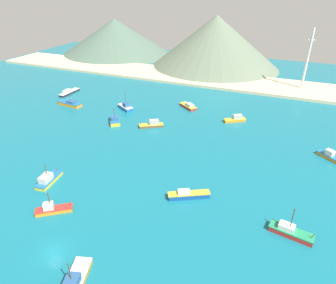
# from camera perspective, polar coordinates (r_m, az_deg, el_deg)

# --- Properties ---
(ground) EXTENTS (260.00, 280.00, 0.50)m
(ground) POSITION_cam_1_polar(r_m,az_deg,el_deg) (78.24, -6.32, -4.91)
(ground) COLOR #146B7F
(fishing_boat_0) EXTENTS (7.83, 6.07, 2.42)m
(fishing_boat_0) POSITION_cam_1_polar(r_m,az_deg,el_deg) (98.63, -3.03, 3.37)
(fishing_boat_0) COLOR brown
(fishing_boat_0) RESTS_ON ground
(fishing_boat_1) EXTENTS (8.09, 6.87, 2.44)m
(fishing_boat_1) POSITION_cam_1_polar(r_m,az_deg,el_deg) (91.65, 28.69, -2.51)
(fishing_boat_1) COLOR orange
(fishing_boat_1) RESTS_ON ground
(fishing_boat_2) EXTENTS (8.35, 3.74, 6.32)m
(fishing_boat_2) POSITION_cam_1_polar(r_m,az_deg,el_deg) (63.24, 22.24, -15.48)
(fishing_boat_2) COLOR red
(fishing_boat_2) RESTS_ON ground
(fishing_boat_4) EXTENTS (3.84, 8.00, 4.98)m
(fishing_boat_4) POSITION_cam_1_polar(r_m,az_deg,el_deg) (77.10, -21.84, -6.60)
(fishing_boat_4) COLOR gold
(fishing_boat_4) RESTS_ON ground
(fishing_boat_5) EXTENTS (7.97, 6.88, 1.90)m
(fishing_boat_5) POSITION_cam_1_polar(r_m,az_deg,el_deg) (114.18, 3.90, 6.84)
(fishing_boat_5) COLOR red
(fishing_boat_5) RESTS_ON ground
(fishing_boat_6) EXTENTS (2.65, 10.71, 2.08)m
(fishing_boat_6) POSITION_cam_1_polar(r_m,az_deg,el_deg) (135.58, -18.33, 8.99)
(fishing_boat_6) COLOR #232328
(fishing_boat_6) RESTS_ON ground
(fishing_boat_7) EXTENTS (9.02, 6.18, 2.07)m
(fishing_boat_7) POSITION_cam_1_polar(r_m,az_deg,el_deg) (67.35, 3.86, -9.96)
(fishing_boat_7) COLOR #14478C
(fishing_boat_7) RESTS_ON ground
(fishing_boat_9) EXTENTS (7.47, 5.92, 7.19)m
(fishing_boat_9) POSITION_cam_1_polar(r_m,az_deg,el_deg) (113.57, -8.07, 6.64)
(fishing_boat_9) COLOR #1E5BA8
(fishing_boat_9) RESTS_ON ground
(fishing_boat_10) EXTENTS (7.24, 5.57, 2.47)m
(fishing_boat_10) POSITION_cam_1_polar(r_m,az_deg,el_deg) (104.86, 12.70, 4.28)
(fishing_boat_10) COLOR orange
(fishing_boat_10) RESTS_ON ground
(fishing_boat_11) EXTENTS (6.59, 7.51, 5.23)m
(fishing_boat_11) POSITION_cam_1_polar(r_m,az_deg,el_deg) (102.95, -10.10, 4.10)
(fishing_boat_11) COLOR gold
(fishing_boat_11) RESTS_ON ground
(fishing_boat_12) EXTENTS (10.43, 4.23, 4.54)m
(fishing_boat_12) POSITION_cam_1_polar(r_m,az_deg,el_deg) (122.15, -18.15, 6.98)
(fishing_boat_12) COLOR orange
(fishing_boat_12) RESTS_ON ground
(fishing_boat_14) EXTENTS (7.14, 6.00, 5.13)m
(fishing_boat_14) POSITION_cam_1_polar(r_m,az_deg,el_deg) (67.85, -21.04, -11.80)
(fishing_boat_14) COLOR orange
(fishing_boat_14) RESTS_ON ground
(beach_strip) EXTENTS (247.00, 25.15, 1.20)m
(beach_strip) POSITION_cam_1_polar(r_m,az_deg,el_deg) (147.91, 9.25, 11.55)
(beach_strip) COLOR beige
(beach_strip) RESTS_ON ground
(hill_west) EXTENTS (69.86, 69.86, 21.62)m
(hill_west) POSITION_cam_1_polar(r_m,az_deg,el_deg) (205.83, -9.99, 19.11)
(hill_west) COLOR #4C6656
(hill_west) RESTS_ON ground
(hill_central) EXTENTS (69.55, 69.55, 27.09)m
(hill_central) POSITION_cam_1_polar(r_m,az_deg,el_deg) (170.50, 9.00, 18.26)
(hill_central) COLOR #60705B
(hill_central) RESTS_ON ground
(radio_tower) EXTENTS (2.59, 2.07, 25.86)m
(radio_tower) POSITION_cam_1_polar(r_m,az_deg,el_deg) (142.28, 24.95, 13.95)
(radio_tower) COLOR silver
(radio_tower) RESTS_ON ground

